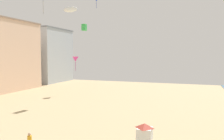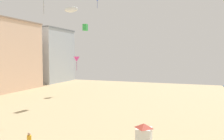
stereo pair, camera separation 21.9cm
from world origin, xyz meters
The scene contains 5 objects.
boardwalk_hotel_far centered at (-30.75, 52.74, 7.71)m, with size 15.40×13.66×15.41m.
lifeguard_stand centered at (8.68, 13.56, 1.84)m, with size 1.10×1.10×2.55m.
kite_magenta_delta centered at (-10.93, 38.58, 6.92)m, with size 1.29×1.29×2.93m.
kite_green_box_2 centered at (-7.25, 35.40, 12.99)m, with size 0.78×0.78×1.22m.
kite_white_parafoil centered at (-4.75, 25.96, 14.38)m, with size 2.21×0.62×0.86m.
Camera 2 is at (12.10, -2.88, 7.70)m, focal length 35.82 mm.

